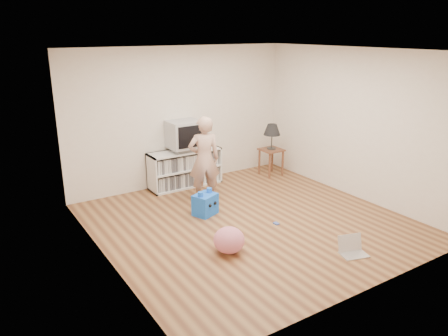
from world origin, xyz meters
TOP-DOWN VIEW (x-y plane):
  - ground at (0.00, 0.00)m, footprint 4.50×4.50m
  - walls at (0.00, 0.00)m, footprint 4.52×4.52m
  - ceiling at (0.00, 0.00)m, footprint 4.50×4.50m
  - media_unit at (-0.06, 2.04)m, footprint 1.40×0.45m
  - dvd_deck at (-0.06, 2.02)m, footprint 0.45×0.35m
  - crt_tv at (-0.06, 2.02)m, footprint 0.60×0.53m
  - side_table at (1.73, 1.65)m, footprint 0.42×0.42m
  - table_lamp at (1.73, 1.65)m, footprint 0.34×0.34m
  - person at (-0.13, 1.16)m, footprint 0.63×0.51m
  - laptop at (0.57, -1.56)m, footprint 0.41×0.37m
  - playing_cards at (0.30, -0.29)m, footprint 0.07×0.09m
  - plush_blue at (-0.44, 0.63)m, footprint 0.45×0.40m
  - plush_pink at (-0.81, -0.64)m, footprint 0.45×0.45m

SIDE VIEW (x-z plane):
  - ground at x=0.00m, z-range 0.00..0.00m
  - playing_cards at x=0.30m, z-range 0.00..0.02m
  - laptop at x=0.57m, z-range -0.05..0.19m
  - plush_blue at x=-0.44m, z-range -0.03..0.39m
  - plush_pink at x=-0.81m, z-range 0.00..0.36m
  - media_unit at x=-0.06m, z-range 0.00..0.70m
  - side_table at x=1.73m, z-range 0.14..0.69m
  - dvd_deck at x=-0.06m, z-range 0.70..0.77m
  - person at x=-0.13m, z-range 0.00..1.50m
  - table_lamp at x=1.73m, z-range 0.68..1.20m
  - crt_tv at x=-0.06m, z-range 0.77..1.27m
  - walls at x=0.00m, z-range 0.00..2.60m
  - ceiling at x=0.00m, z-range 2.60..2.60m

